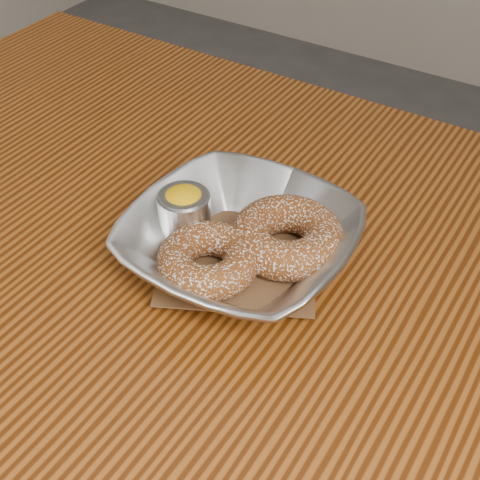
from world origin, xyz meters
The scene contains 6 objects.
table centered at (0.00, 0.00, 0.65)m, with size 1.20×0.80×0.75m.
serving_bowl centered at (-0.02, 0.04, 0.78)m, with size 0.21×0.21×0.05m, color silver.
parchment centered at (-0.02, 0.04, 0.76)m, with size 0.14×0.14×0.00m, color brown.
donut_back centered at (0.01, 0.07, 0.78)m, with size 0.11×0.11×0.04m, color brown.
donut_front centered at (-0.03, 0.01, 0.78)m, with size 0.09×0.09×0.03m, color brown.
ramekin centered at (-0.08, 0.04, 0.79)m, with size 0.05×0.05×0.06m.
Camera 1 is at (0.23, -0.35, 1.19)m, focal length 50.00 mm.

